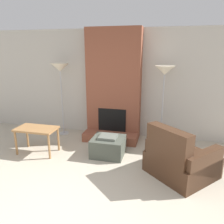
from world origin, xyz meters
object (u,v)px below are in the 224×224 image
object	(u,v)px
floor_lamp_left	(60,71)
side_table	(37,131)
floor_lamp_right	(165,74)
ottoman	(108,146)
armchair	(179,161)

from	to	relation	value
floor_lamp_left	side_table	bearing A→B (deg)	-92.09
side_table	floor_lamp_right	distance (m)	2.98
ottoman	floor_lamp_right	world-z (taller)	floor_lamp_right
ottoman	floor_lamp_left	world-z (taller)	floor_lamp_left
armchair	side_table	distance (m)	2.85
ottoman	floor_lamp_left	distance (m)	2.21
ottoman	floor_lamp_right	size ratio (longest dim) A/B	0.36
ottoman	floor_lamp_left	xyz separation A→B (m)	(-1.43, 0.90, 1.43)
ottoman	floor_lamp_right	distance (m)	1.96
armchair	side_table	world-z (taller)	armchair
armchair	floor_lamp_right	distance (m)	1.93
floor_lamp_right	ottoman	bearing A→B (deg)	-139.03
ottoman	side_table	bearing A→B (deg)	-170.57
side_table	floor_lamp_left	size ratio (longest dim) A/B	0.46
ottoman	side_table	size ratio (longest dim) A/B	0.78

